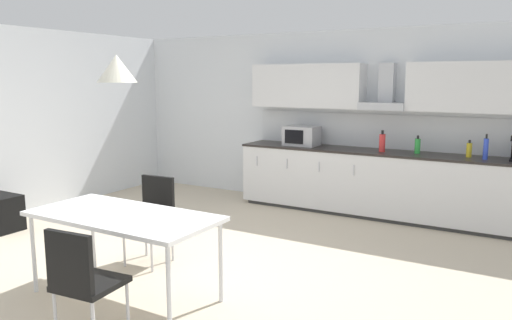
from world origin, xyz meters
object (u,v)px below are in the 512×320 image
Objects in this scene: chair_far_left at (153,211)px; bottle_green at (418,146)px; bottle_blue at (486,149)px; dining_table at (123,219)px; bottle_yellow at (469,150)px; microwave at (302,136)px; pendant_lamp at (117,69)px; bottle_red at (382,143)px; chair_near_right at (81,277)px.

bottle_green is at bearing 55.83° from chair_far_left.
bottle_blue is 0.82m from bottle_green.
dining_table is at bearing -123.97° from bottle_blue.
bottle_yellow reaches higher than dining_table.
bottle_blue is at bearing -1.26° from microwave.
bottle_green is 0.73× the size of pendant_lamp.
bottle_red reaches higher than dining_table.
dining_table is 1.88× the size of chair_near_right.
bottle_red is at bearing 72.21° from pendant_lamp.
bottle_blue is at bearing 56.03° from pendant_lamp.
microwave is at bearing 177.64° from bottle_red.
microwave reaches higher than chair_far_left.
bottle_blue is at bearing 45.19° from chair_far_left.
microwave is 4.44m from chair_near_right.
dining_table is at bearing 97.13° from pendant_lamp.
chair_far_left is at bearing -131.76° from bottle_yellow.
bottle_yellow is 0.91× the size of bottle_green.
dining_table is 5.11× the size of pendant_lamp.
bottle_blue is 0.96× the size of pendant_lamp.
bottle_blue is 4.81m from chair_near_right.
pendant_lamp reaches higher than dining_table.
chair_near_right is at bearing -100.05° from bottle_red.
bottle_red is at bearing 61.50° from chair_far_left.
bottle_green reaches higher than bottle_yellow.
bottle_blue reaches higher than chair_far_left.
bottle_red reaches higher than chair_near_right.
bottle_blue reaches higher than dining_table.
bottle_green is at bearing 74.73° from chair_near_right.
pendant_lamp is (0.00, -0.00, 1.24)m from dining_table.
bottle_yellow is at bearing 153.88° from bottle_blue.
microwave reaches higher than bottle_yellow.
bottle_green is (-0.62, -0.01, 0.01)m from bottle_yellow.
bottle_green is 0.27× the size of chair_near_right.
dining_table is at bearing -107.79° from bottle_red.
chair_near_right is (-1.21, -4.42, -0.46)m from bottle_green.
bottle_blue is 0.22m from bottle_yellow.
pendant_lamp is at bearing -121.07° from bottle_yellow.
bottle_blue reaches higher than bottle_yellow.
microwave is at bearing 178.74° from bottle_blue.
chair_far_left is (-2.58, -2.89, -0.45)m from bottle_yellow.
bottle_red is (-1.06, -0.09, 0.03)m from bottle_yellow.
bottle_red is 0.45m from bottle_green.
bottle_yellow is 1.06m from bottle_red.
bottle_green is at bearing 66.57° from dining_table.
chair_far_left is 1.71m from chair_near_right.
chair_far_left is 1.64m from pendant_lamp.
chair_far_left is 2.72× the size of pendant_lamp.
bottle_red is 4.43m from chair_near_right.
chair_far_left is at bearing -118.50° from bottle_red.
chair_near_right is at bearing -105.27° from bottle_green.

